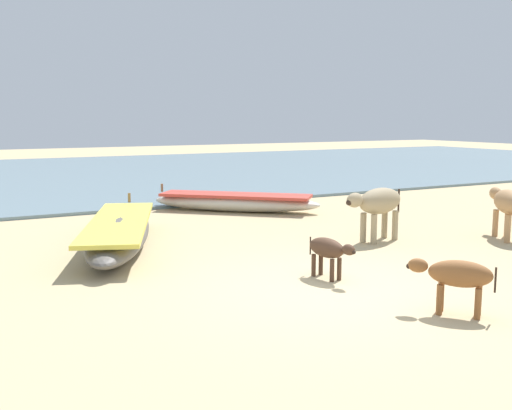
% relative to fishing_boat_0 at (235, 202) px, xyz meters
% --- Properties ---
extents(ground, '(80.00, 80.00, 0.00)m').
position_rel_fishing_boat_0_xyz_m(ground, '(-1.82, -6.77, -0.24)').
color(ground, tan).
extents(sea_water, '(60.00, 20.00, 0.08)m').
position_rel_fishing_boat_0_xyz_m(sea_water, '(-1.82, 11.19, -0.20)').
color(sea_water, slate).
rests_on(sea_water, ground).
extents(fishing_boat_0, '(3.71, 3.50, 0.63)m').
position_rel_fishing_boat_0_xyz_m(fishing_boat_0, '(0.00, 0.00, 0.00)').
color(fishing_boat_0, beige).
rests_on(fishing_boat_0, ground).
extents(fishing_boat_1, '(2.71, 4.90, 0.69)m').
position_rel_fishing_boat_0_xyz_m(fishing_boat_1, '(-3.67, -2.71, 0.03)').
color(fishing_boat_1, '#5B5651').
rests_on(fishing_boat_1, ground).
extents(cow_adult_dun, '(1.53, 0.69, 1.01)m').
position_rel_fishing_boat_0_xyz_m(cow_adult_dun, '(0.70, -4.53, 0.49)').
color(cow_adult_dun, tan).
rests_on(cow_adult_dun, ground).
extents(calf_near_dark, '(0.36, 0.91, 0.59)m').
position_rel_fishing_boat_0_xyz_m(calf_near_dark, '(-1.63, -6.23, 0.19)').
color(calf_near_dark, '#4C3323').
rests_on(calf_near_dark, ground).
extents(calf_far_brown, '(0.77, 0.89, 0.66)m').
position_rel_fishing_boat_0_xyz_m(calf_far_brown, '(-1.24, -8.26, 0.23)').
color(calf_far_brown, brown).
rests_on(calf_far_brown, ground).
extents(cow_second_adult_tan, '(0.97, 1.37, 0.95)m').
position_rel_fishing_boat_0_xyz_m(cow_second_adult_tan, '(3.01, -5.52, 0.45)').
color(cow_second_adult_tan, tan).
rests_on(cow_second_adult_tan, ground).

